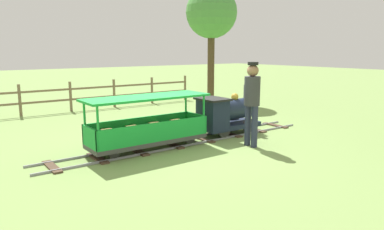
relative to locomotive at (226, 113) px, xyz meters
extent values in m
plane|color=#75934C|center=(0.00, -1.20, -0.48)|extent=(60.00, 60.00, 0.00)
cube|color=gray|center=(-0.23, -1.04, -0.46)|extent=(0.03, 6.05, 0.04)
cube|color=gray|center=(0.23, -1.04, -0.46)|extent=(0.03, 6.05, 0.04)
cube|color=#4C3828|center=(0.00, -3.69, -0.47)|extent=(0.71, 0.14, 0.03)
cube|color=#4C3828|center=(0.00, -2.93, -0.47)|extent=(0.71, 0.14, 0.03)
cube|color=#4C3828|center=(0.00, -2.17, -0.47)|extent=(0.71, 0.14, 0.03)
cube|color=#4C3828|center=(0.00, -1.42, -0.47)|extent=(0.71, 0.14, 0.03)
cube|color=#4C3828|center=(0.00, -0.66, -0.47)|extent=(0.71, 0.14, 0.03)
cube|color=#4C3828|center=(0.00, 0.09, -0.47)|extent=(0.71, 0.14, 0.03)
cube|color=#4C3828|center=(0.00, 0.85, -0.47)|extent=(0.71, 0.14, 0.03)
cube|color=#4C3828|center=(0.00, 1.61, -0.47)|extent=(0.71, 0.14, 0.03)
cube|color=#192338|center=(0.00, 0.09, -0.27)|extent=(0.59, 1.40, 0.10)
cylinder|color=#192338|center=(0.00, 0.29, 0.08)|extent=(0.44, 0.85, 0.44)
cylinder|color=#B7932D|center=(0.00, 0.71, 0.08)|extent=(0.37, 0.02, 0.37)
cylinder|color=#192338|center=(0.00, 0.58, 0.44)|extent=(0.12, 0.12, 0.29)
sphere|color=#B7932D|center=(0.00, 0.24, 0.35)|extent=(0.16, 0.16, 0.16)
cube|color=#192338|center=(0.00, -0.39, 0.05)|extent=(0.59, 0.45, 0.55)
cube|color=black|center=(0.00, -0.39, 0.35)|extent=(0.67, 0.53, 0.04)
sphere|color=#F2EAB2|center=(0.00, 0.74, 0.34)|extent=(0.10, 0.10, 0.10)
cylinder|color=#2D2D2D|center=(-0.23, 0.44, -0.28)|extent=(0.05, 0.32, 0.32)
cylinder|color=#2D2D2D|center=(0.23, 0.44, -0.28)|extent=(0.05, 0.32, 0.32)
cylinder|color=#2D2D2D|center=(-0.23, -0.26, -0.28)|extent=(0.05, 0.32, 0.32)
cylinder|color=#2D2D2D|center=(0.23, -0.26, -0.28)|extent=(0.05, 0.32, 0.32)
cube|color=#3F3F3F|center=(0.00, -1.94, -0.30)|extent=(0.67, 2.25, 0.08)
cube|color=green|center=(-0.31, -1.94, -0.09)|extent=(0.04, 2.25, 0.35)
cube|color=green|center=(0.31, -1.94, -0.09)|extent=(0.04, 2.25, 0.35)
cube|color=green|center=(0.00, -0.83, -0.09)|extent=(0.67, 0.04, 0.35)
cube|color=green|center=(0.00, -3.04, -0.09)|extent=(0.67, 0.04, 0.35)
cylinder|color=green|center=(-0.30, -0.86, 0.11)|extent=(0.04, 0.04, 0.75)
cylinder|color=green|center=(0.30, -0.86, 0.11)|extent=(0.04, 0.04, 0.75)
cylinder|color=green|center=(-0.30, -3.01, 0.11)|extent=(0.04, 0.04, 0.75)
cylinder|color=green|center=(0.30, -3.01, 0.11)|extent=(0.04, 0.04, 0.75)
cube|color=green|center=(0.00, -1.94, 0.51)|extent=(0.77, 2.35, 0.04)
cube|color=olive|center=(0.00, -2.67, -0.14)|extent=(0.51, 0.20, 0.24)
cube|color=olive|center=(0.00, -2.18, -0.14)|extent=(0.51, 0.20, 0.24)
cube|color=olive|center=(0.00, -1.70, -0.14)|extent=(0.51, 0.20, 0.24)
cube|color=olive|center=(0.00, -1.21, -0.14)|extent=(0.51, 0.20, 0.24)
cylinder|color=#262626|center=(-0.23, -1.15, -0.32)|extent=(0.04, 0.24, 0.24)
cylinder|color=#262626|center=(0.23, -1.15, -0.32)|extent=(0.04, 0.24, 0.24)
cylinder|color=#262626|center=(-0.23, -2.73, -0.32)|extent=(0.04, 0.24, 0.24)
cylinder|color=#262626|center=(0.23, -2.73, -0.32)|extent=(0.04, 0.24, 0.24)
cylinder|color=#282D47|center=(0.86, -0.21, -0.08)|extent=(0.12, 0.12, 0.80)
cylinder|color=#282D47|center=(1.04, -0.21, -0.08)|extent=(0.12, 0.12, 0.80)
cylinder|color=#333338|center=(0.95, -0.21, 0.59)|extent=(0.30, 0.30, 0.55)
sphere|color=#936B4C|center=(0.95, -0.21, 0.98)|extent=(0.22, 0.22, 0.22)
cylinder|color=black|center=(0.95, -0.21, 1.11)|extent=(0.20, 0.20, 0.06)
cylinder|color=#4C3823|center=(-4.10, 2.90, 0.76)|extent=(0.24, 0.24, 2.48)
sphere|color=#4C8E42|center=(-4.10, 2.90, 2.61)|extent=(1.76, 1.76, 1.76)
cylinder|color=#756047|center=(-5.09, -3.15, -0.03)|extent=(0.08, 0.08, 0.90)
cylinder|color=#756047|center=(-5.09, -1.74, -0.03)|extent=(0.08, 0.08, 0.90)
cylinder|color=#756047|center=(-5.09, -0.33, -0.03)|extent=(0.08, 0.08, 0.90)
cylinder|color=#756047|center=(-5.09, 1.08, -0.03)|extent=(0.08, 0.08, 0.90)
cylinder|color=#756047|center=(-5.09, 2.49, -0.03)|extent=(0.08, 0.08, 0.90)
cube|color=#756047|center=(-5.09, -1.04, 0.19)|extent=(0.04, 7.05, 0.06)
cube|color=#756047|center=(-5.09, -1.04, -0.12)|extent=(0.04, 7.05, 0.06)
camera|label=1|loc=(5.67, -5.09, 1.36)|focal=33.30mm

